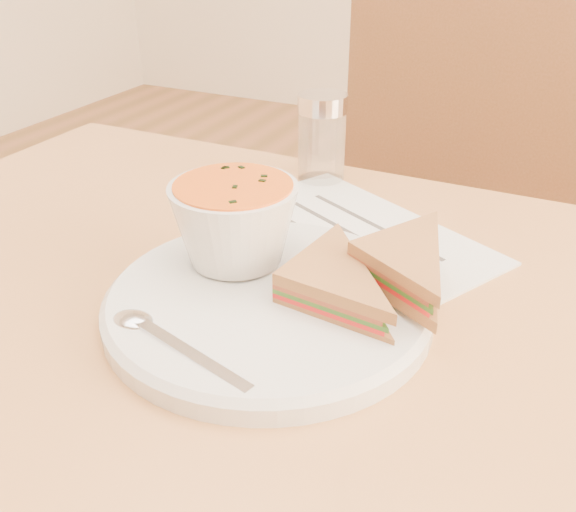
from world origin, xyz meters
The scene contains 8 objects.
chair_far centered at (0.01, 0.46, 0.50)m, with size 0.44×0.44×1.00m, color brown, non-canonical shape.
plate centered at (0.03, -0.02, 0.76)m, with size 0.29×0.29×0.02m, color silver, non-canonical shape.
soup_bowl centered at (-0.03, 0.02, 0.81)m, with size 0.12×0.12×0.08m, color silver, non-canonical shape.
sandwich_half_a centered at (0.04, -0.03, 0.78)m, with size 0.11×0.11×0.03m, color #A9713B, non-canonical shape.
sandwich_half_b centered at (0.08, 0.03, 0.80)m, with size 0.11×0.11×0.03m, color #A9713B, non-canonical shape.
spoon centered at (0.00, -0.12, 0.77)m, with size 0.18×0.04×0.01m, color silver, non-canonical shape.
paper_menu centered at (0.03, 0.14, 0.75)m, with size 0.31×0.22×0.00m, color silver, non-canonical shape.
condiment_shaker centered at (-0.06, 0.29, 0.81)m, with size 0.06×0.06×0.11m, color silver, non-canonical shape.
Camera 1 is at (0.25, -0.44, 1.07)m, focal length 40.00 mm.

